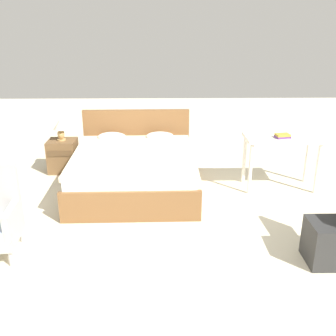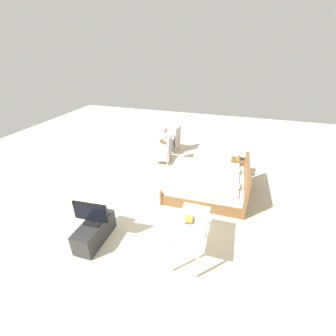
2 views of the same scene
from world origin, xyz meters
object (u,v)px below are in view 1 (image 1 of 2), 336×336
at_px(nightstand, 63,156).
at_px(table_lamp, 60,127).
at_px(vanity_desk, 282,145).
at_px(book_stack, 283,136).
at_px(bed, 134,169).

bearing_deg(nightstand, table_lamp, 90.00).
distance_m(vanity_desk, book_stack, 0.16).
distance_m(bed, vanity_desk, 2.13).
relative_size(nightstand, book_stack, 2.34).
bearing_deg(table_lamp, book_stack, -13.46).
height_order(bed, nightstand, bed).
bearing_deg(book_stack, bed, 178.13).
bearing_deg(vanity_desk, table_lamp, 167.64).
height_order(vanity_desk, book_stack, book_stack).
xyz_separation_m(nightstand, vanity_desk, (3.29, -0.72, 0.39)).
height_order(nightstand, vanity_desk, vanity_desk).
bearing_deg(bed, nightstand, 149.13).
bearing_deg(nightstand, bed, -30.87).
bearing_deg(bed, table_lamp, 149.10).
bearing_deg(vanity_desk, book_stack, -109.60).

